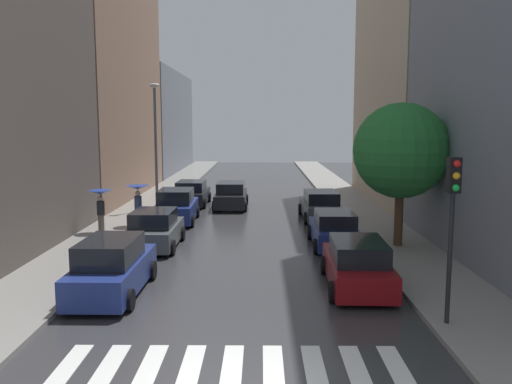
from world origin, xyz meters
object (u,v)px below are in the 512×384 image
(parked_car_left_nearest, at_px, (112,268))
(pedestrian_near_tree, at_px, (100,201))
(parked_car_left_third, at_px, (176,207))
(pedestrian_foreground, at_px, (138,196))
(parked_car_right_third, at_px, (321,206))
(street_tree_right, at_px, (401,151))
(traffic_light_right_corner, at_px, (453,203))
(lamp_post_left, at_px, (156,138))
(parked_car_right_nearest, at_px, (357,265))
(car_midroad, at_px, (231,196))
(parked_car_right_second, at_px, (334,230))
(parked_car_left_fourth, at_px, (192,194))
(parked_car_left_second, at_px, (154,230))

(parked_car_left_nearest, bearing_deg, pedestrian_near_tree, 19.26)
(parked_car_left_third, height_order, pedestrian_foreground, pedestrian_foreground)
(parked_car_right_third, distance_m, street_tree_right, 7.95)
(street_tree_right, xyz_separation_m, traffic_light_right_corner, (-0.97, -8.76, -0.84))
(street_tree_right, height_order, lamp_post_left, lamp_post_left)
(parked_car_left_third, distance_m, lamp_post_left, 5.15)
(street_tree_right, bearing_deg, parked_car_left_nearest, -149.65)
(pedestrian_near_tree, bearing_deg, parked_car_right_third, -111.86)
(parked_car_right_nearest, relative_size, traffic_light_right_corner, 1.07)
(car_midroad, relative_size, pedestrian_near_tree, 2.25)
(parked_car_right_second, distance_m, lamp_post_left, 13.33)
(parked_car_left_nearest, xyz_separation_m, pedestrian_near_tree, (-2.94, 8.66, 0.79))
(parked_car_left_nearest, height_order, traffic_light_right_corner, traffic_light_right_corner)
(parked_car_left_fourth, bearing_deg, parked_car_left_nearest, -179.48)
(parked_car_left_third, xyz_separation_m, car_midroad, (2.64, 4.84, -0.07))
(car_midroad, height_order, pedestrian_near_tree, pedestrian_near_tree)
(parked_car_left_nearest, distance_m, pedestrian_foreground, 10.39)
(parked_car_right_second, distance_m, parked_car_right_third, 6.39)
(pedestrian_foreground, bearing_deg, lamp_post_left, -172.23)
(parked_car_left_second, relative_size, parked_car_right_second, 0.96)
(parked_car_left_nearest, xyz_separation_m, lamp_post_left, (-1.57, 15.23, 3.55))
(parked_car_right_second, distance_m, street_tree_right, 4.33)
(parked_car_left_nearest, height_order, pedestrian_near_tree, pedestrian_near_tree)
(pedestrian_foreground, bearing_deg, parked_car_left_second, 29.10)
(parked_car_right_nearest, distance_m, pedestrian_foreground, 13.31)
(traffic_light_right_corner, bearing_deg, lamp_post_left, 121.56)
(parked_car_right_second, relative_size, parked_car_right_third, 0.94)
(parked_car_right_third, relative_size, lamp_post_left, 0.61)
(parked_car_left_third, bearing_deg, pedestrian_foreground, 133.92)
(parked_car_left_fourth, relative_size, traffic_light_right_corner, 0.99)
(parked_car_left_fourth, bearing_deg, parked_car_left_third, -179.51)
(parked_car_left_nearest, distance_m, parked_car_right_nearest, 7.75)
(parked_car_right_second, height_order, street_tree_right, street_tree_right)
(traffic_light_right_corner, bearing_deg, parked_car_right_second, 100.45)
(parked_car_right_nearest, distance_m, parked_car_right_second, 5.71)
(parked_car_right_nearest, bearing_deg, parked_car_left_third, 36.06)
(parked_car_left_second, bearing_deg, pedestrian_near_tree, 50.51)
(pedestrian_near_tree, bearing_deg, parked_car_right_second, -144.67)
(lamp_post_left, bearing_deg, parked_car_right_second, -43.35)
(car_midroad, bearing_deg, parked_car_right_nearest, -162.60)
(parked_car_left_fourth, height_order, parked_car_right_nearest, parked_car_right_nearest)
(parked_car_right_third, height_order, car_midroad, car_midroad)
(pedestrian_foreground, bearing_deg, parked_car_right_third, 112.74)
(parked_car_left_nearest, bearing_deg, traffic_light_right_corner, -105.35)
(parked_car_right_third, xyz_separation_m, traffic_light_right_corner, (1.54, -15.50, 2.54))
(parked_car_right_second, bearing_deg, lamp_post_left, 46.82)
(traffic_light_right_corner, bearing_deg, parked_car_right_nearest, 116.75)
(parked_car_left_second, bearing_deg, parked_car_right_second, -87.62)
(street_tree_right, bearing_deg, parked_car_left_fourth, 131.19)
(parked_car_right_nearest, distance_m, pedestrian_near_tree, 13.31)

